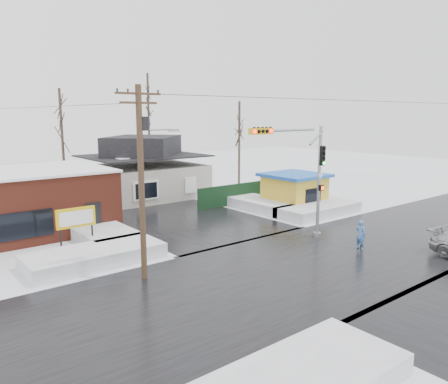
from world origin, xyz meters
TOP-DOWN VIEW (x-y plane):
  - ground at (0.00, 0.00)m, footprint 120.00×120.00m
  - road_ns at (0.00, 0.00)m, footprint 10.00×120.00m
  - road_ew at (0.00, 0.00)m, footprint 120.00×10.00m
  - snowbank_nw at (-9.00, 7.00)m, footprint 7.00×3.00m
  - snowbank_ne at (9.00, 7.00)m, footprint 7.00×3.00m
  - snowbank_nside_w at (-7.00, 12.00)m, footprint 3.00×8.00m
  - snowbank_nside_e at (7.00, 12.00)m, footprint 3.00×8.00m
  - traffic_signal at (2.43, 2.97)m, footprint 6.05×0.68m
  - utility_pole at (-7.93, 3.50)m, footprint 3.15×0.44m
  - brick_building at (-11.00, 15.99)m, footprint 12.20×8.20m
  - marquee_sign at (-9.00, 9.49)m, footprint 2.20×0.21m
  - house at (2.00, 22.00)m, footprint 10.40×8.40m
  - kiosk at (9.50, 9.99)m, footprint 4.60×4.60m
  - fence at (6.50, 14.00)m, footprint 8.00×0.12m
  - tree_far_left at (-4.00, 26.00)m, footprint 3.00×3.00m
  - tree_far_mid at (6.00, 28.00)m, footprint 3.00×3.00m
  - tree_far_right at (12.00, 20.00)m, footprint 3.00×3.00m
  - pedestrian at (3.95, -0.20)m, footprint 0.44×0.64m
  - shopping_bag at (4.23, -0.13)m, footprint 0.30×0.22m

SIDE VIEW (x-z plane):
  - ground at x=0.00m, z-range 0.00..0.00m
  - road_ns at x=0.00m, z-range 0.00..0.02m
  - road_ew at x=0.00m, z-range 0.00..0.02m
  - shopping_bag at x=4.23m, z-range 0.00..0.35m
  - snowbank_nw at x=-9.00m, z-range 0.00..0.80m
  - snowbank_ne at x=9.00m, z-range 0.00..0.80m
  - snowbank_nside_w at x=-7.00m, z-range 0.00..0.80m
  - snowbank_nside_e at x=7.00m, z-range 0.00..0.80m
  - pedestrian at x=3.95m, z-range 0.00..1.71m
  - fence at x=6.50m, z-range 0.00..1.80m
  - kiosk at x=9.50m, z-range 0.03..2.90m
  - marquee_sign at x=-9.00m, z-range 0.65..3.20m
  - brick_building at x=-11.00m, z-range 0.01..4.14m
  - house at x=2.00m, z-range -0.26..5.50m
  - traffic_signal at x=2.43m, z-range 1.04..8.04m
  - utility_pole at x=-7.93m, z-range 0.61..9.61m
  - tree_far_right at x=12.00m, z-range 2.66..11.66m
  - tree_far_left at x=-4.00m, z-range 2.95..12.95m
  - tree_far_mid at x=6.00m, z-range 3.54..15.54m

